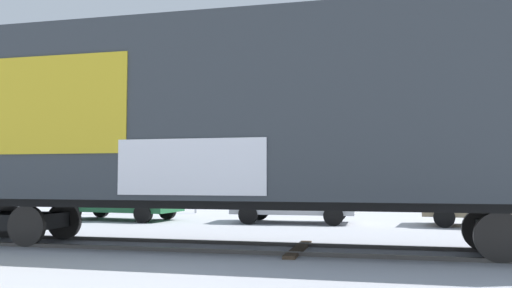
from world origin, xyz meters
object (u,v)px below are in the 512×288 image
(parked_car_tan, at_px, (492,200))
(flagpole, at_px, (195,100))
(freight_car, at_px, (247,116))
(parked_car_silver, at_px, (292,199))
(parked_car_green, at_px, (120,195))

(parked_car_tan, bearing_deg, flagpole, 156.97)
(freight_car, xyz_separation_m, parked_car_silver, (0.30, 6.83, -2.09))
(flagpole, relative_size, parked_car_tan, 1.83)
(parked_car_green, bearing_deg, freight_car, -49.31)
(freight_car, xyz_separation_m, flagpole, (-4.39, 11.07, 2.04))
(flagpole, bearing_deg, parked_car_green, -111.31)
(freight_car, distance_m, flagpole, 12.09)
(freight_car, relative_size, flagpole, 2.04)
(parked_car_silver, bearing_deg, parked_car_tan, -4.04)
(parked_car_green, xyz_separation_m, parked_car_silver, (6.29, -0.14, -0.11))
(parked_car_silver, bearing_deg, flagpole, 137.84)
(flagpole, relative_size, parked_car_green, 1.80)
(flagpole, bearing_deg, parked_car_silver, -42.16)
(freight_car, xyz_separation_m, parked_car_tan, (6.65, 6.38, -2.08))
(freight_car, bearing_deg, parked_car_tan, 43.81)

